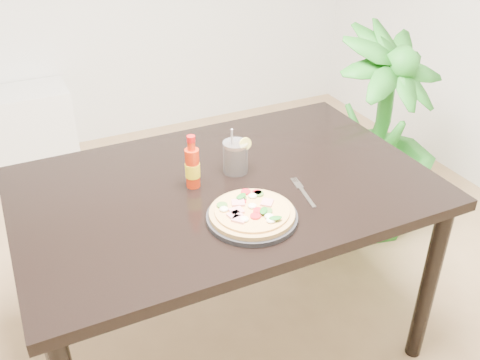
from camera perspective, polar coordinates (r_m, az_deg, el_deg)
name	(u,v)px	position (r m, az deg, el deg)	size (l,w,h in m)	color
dining_table	(225,204)	(1.87, -1.59, -2.55)	(1.40, 0.90, 0.75)	black
plate	(252,217)	(1.64, 1.29, -4.01)	(0.28, 0.28, 0.02)	black
pizza	(252,212)	(1.63, 1.26, -3.43)	(0.26, 0.26, 0.03)	tan
hot_sauce_bottle	(192,167)	(1.78, -5.09, 1.41)	(0.06, 0.06, 0.19)	red
cola_cup	(235,158)	(1.87, -0.49, 2.40)	(0.09, 0.09, 0.18)	black
fork	(303,191)	(1.79, 6.71, -1.21)	(0.05, 0.19, 0.00)	silver
houseplant	(379,136)	(2.74, 14.56, 4.59)	(0.58, 0.58, 1.04)	#227B20
plant_pot	(368,205)	(2.94, 13.51, -2.57)	(0.28, 0.28, 0.22)	brown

